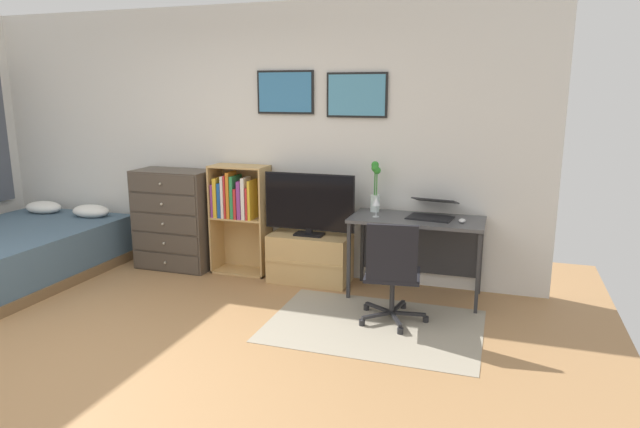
{
  "coord_description": "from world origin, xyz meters",
  "views": [
    {
      "loc": [
        2.58,
        -2.8,
        1.86
      ],
      "look_at": [
        1.15,
        1.5,
        0.85
      ],
      "focal_mm": 31.1,
      "sensor_mm": 36.0,
      "label": 1
    }
  ],
  "objects_px": {
    "television": "(309,205)",
    "desk": "(418,231)",
    "bamboo_vase": "(375,188)",
    "bookshelf": "(238,208)",
    "laptop": "(433,209)",
    "dresser": "(175,219)",
    "tv_stand": "(310,258)",
    "computer_mouse": "(462,221)",
    "wine_glass": "(376,202)",
    "office_chair": "(392,271)",
    "bed": "(17,253)"
  },
  "relations": [
    {
      "from": "computer_mouse",
      "to": "wine_glass",
      "type": "xyz_separation_m",
      "value": [
        -0.76,
        -0.02,
        0.12
      ]
    },
    {
      "from": "tv_stand",
      "to": "computer_mouse",
      "type": "xyz_separation_m",
      "value": [
        1.45,
        -0.12,
        0.52
      ]
    },
    {
      "from": "television",
      "to": "laptop",
      "type": "xyz_separation_m",
      "value": [
        1.17,
        0.04,
        0.02
      ]
    },
    {
      "from": "bookshelf",
      "to": "dresser",
      "type": "bearing_deg",
      "value": -175.31
    },
    {
      "from": "laptop",
      "to": "bamboo_vase",
      "type": "bearing_deg",
      "value": -177.71
    },
    {
      "from": "bed",
      "to": "office_chair",
      "type": "bearing_deg",
      "value": -0.07
    },
    {
      "from": "office_chair",
      "to": "bookshelf",
      "type": "bearing_deg",
      "value": 147.52
    },
    {
      "from": "office_chair",
      "to": "laptop",
      "type": "bearing_deg",
      "value": 68.47
    },
    {
      "from": "bookshelf",
      "to": "desk",
      "type": "relative_size",
      "value": 0.94
    },
    {
      "from": "television",
      "to": "office_chair",
      "type": "xyz_separation_m",
      "value": [
        0.97,
        -0.76,
        -0.33
      ]
    },
    {
      "from": "computer_mouse",
      "to": "bamboo_vase",
      "type": "distance_m",
      "value": 0.87
    },
    {
      "from": "laptop",
      "to": "wine_glass",
      "type": "bearing_deg",
      "value": -153.01
    },
    {
      "from": "office_chair",
      "to": "wine_glass",
      "type": "relative_size",
      "value": 4.78
    },
    {
      "from": "tv_stand",
      "to": "bamboo_vase",
      "type": "xyz_separation_m",
      "value": [
        0.63,
        0.07,
        0.73
      ]
    },
    {
      "from": "bed",
      "to": "computer_mouse",
      "type": "xyz_separation_m",
      "value": [
        4.33,
        0.68,
        0.5
      ]
    },
    {
      "from": "bookshelf",
      "to": "television",
      "type": "height_order",
      "value": "bookshelf"
    },
    {
      "from": "bed",
      "to": "bookshelf",
      "type": "bearing_deg",
      "value": 21.85
    },
    {
      "from": "bookshelf",
      "to": "tv_stand",
      "type": "distance_m",
      "value": 0.92
    },
    {
      "from": "laptop",
      "to": "wine_glass",
      "type": "xyz_separation_m",
      "value": [
        -0.48,
        -0.17,
        0.07
      ]
    },
    {
      "from": "tv_stand",
      "to": "desk",
      "type": "height_order",
      "value": "desk"
    },
    {
      "from": "desk",
      "to": "wine_glass",
      "type": "relative_size",
      "value": 6.6
    },
    {
      "from": "tv_stand",
      "to": "laptop",
      "type": "xyz_separation_m",
      "value": [
        1.17,
        0.02,
        0.57
      ]
    },
    {
      "from": "television",
      "to": "computer_mouse",
      "type": "xyz_separation_m",
      "value": [
        1.45,
        -0.1,
        -0.03
      ]
    },
    {
      "from": "bookshelf",
      "to": "laptop",
      "type": "height_order",
      "value": "bookshelf"
    },
    {
      "from": "tv_stand",
      "to": "television",
      "type": "xyz_separation_m",
      "value": [
        0.0,
        -0.02,
        0.55
      ]
    },
    {
      "from": "dresser",
      "to": "television",
      "type": "bearing_deg",
      "value": -0.28
    },
    {
      "from": "bookshelf",
      "to": "bamboo_vase",
      "type": "distance_m",
      "value": 1.46
    },
    {
      "from": "tv_stand",
      "to": "dresser",
      "type": "bearing_deg",
      "value": -179.43
    },
    {
      "from": "office_chair",
      "to": "laptop",
      "type": "height_order",
      "value": "laptop"
    },
    {
      "from": "computer_mouse",
      "to": "bamboo_vase",
      "type": "relative_size",
      "value": 0.22
    },
    {
      "from": "bookshelf",
      "to": "bed",
      "type": "bearing_deg",
      "value": -157.75
    },
    {
      "from": "bookshelf",
      "to": "bamboo_vase",
      "type": "bearing_deg",
      "value": 1.14
    },
    {
      "from": "dresser",
      "to": "desk",
      "type": "distance_m",
      "value": 2.57
    },
    {
      "from": "tv_stand",
      "to": "desk",
      "type": "distance_m",
      "value": 1.11
    },
    {
      "from": "office_chair",
      "to": "desk",
      "type": "bearing_deg",
      "value": 76.75
    },
    {
      "from": "bookshelf",
      "to": "desk",
      "type": "xyz_separation_m",
      "value": [
        1.85,
        -0.05,
        -0.08
      ]
    },
    {
      "from": "dresser",
      "to": "desk",
      "type": "bearing_deg",
      "value": 0.25
    },
    {
      "from": "bamboo_vase",
      "to": "computer_mouse",
      "type": "bearing_deg",
      "value": -13.48
    },
    {
      "from": "wine_glass",
      "to": "computer_mouse",
      "type": "bearing_deg",
      "value": 1.84
    },
    {
      "from": "bed",
      "to": "bamboo_vase",
      "type": "relative_size",
      "value": 4.23
    },
    {
      "from": "desk",
      "to": "office_chair",
      "type": "bearing_deg",
      "value": -95.79
    },
    {
      "from": "bed",
      "to": "television",
      "type": "bearing_deg",
      "value": 14.83
    },
    {
      "from": "dresser",
      "to": "bookshelf",
      "type": "relative_size",
      "value": 0.94
    },
    {
      "from": "bamboo_vase",
      "to": "television",
      "type": "bearing_deg",
      "value": -171.46
    },
    {
      "from": "wine_glass",
      "to": "laptop",
      "type": "bearing_deg",
      "value": 19.31
    },
    {
      "from": "television",
      "to": "desk",
      "type": "relative_size",
      "value": 0.76
    },
    {
      "from": "bamboo_vase",
      "to": "wine_glass",
      "type": "distance_m",
      "value": 0.25
    },
    {
      "from": "bookshelf",
      "to": "computer_mouse",
      "type": "bearing_deg",
      "value": -4.28
    },
    {
      "from": "tv_stand",
      "to": "desk",
      "type": "bearing_deg",
      "value": -0.21
    },
    {
      "from": "dresser",
      "to": "tv_stand",
      "type": "distance_m",
      "value": 1.54
    }
  ]
}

